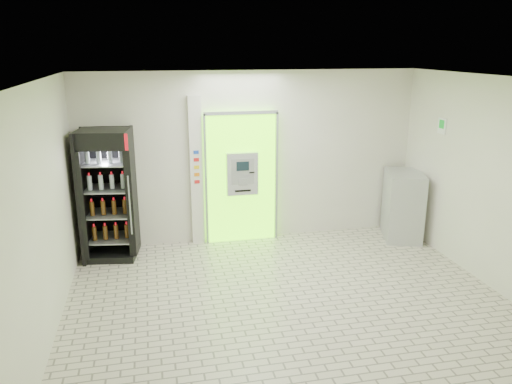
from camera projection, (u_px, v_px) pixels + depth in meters
name	position (u px, v px, depth m)	size (l,w,h in m)	color
ground	(288.00, 301.00, 6.89)	(6.00, 6.00, 0.00)	beige
room_shell	(291.00, 172.00, 6.37)	(6.00, 6.00, 6.00)	silver
atm_assembly	(241.00, 177.00, 8.78)	(1.30, 0.24, 2.33)	#6AFF0A
pillar	(196.00, 172.00, 8.62)	(0.22, 0.11, 2.60)	silver
beverage_cooler	(108.00, 197.00, 8.11)	(0.90, 0.85, 2.13)	black
steel_cabinet	(403.00, 205.00, 9.04)	(0.88, 1.06, 1.22)	#B5B7BD
exit_sign	(442.00, 126.00, 8.21)	(0.02, 0.22, 0.26)	white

